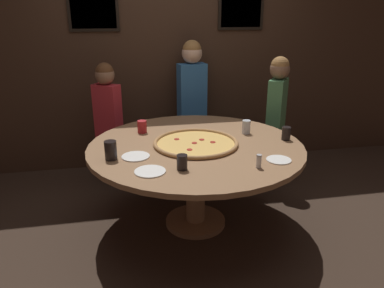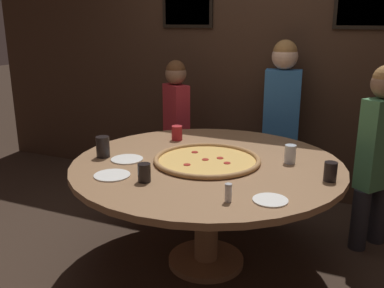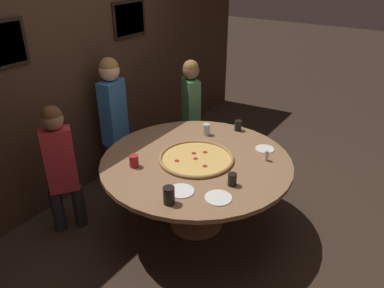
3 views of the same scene
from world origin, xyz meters
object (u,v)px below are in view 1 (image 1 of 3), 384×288
dining_table (196,157)px  drink_cup_near_left (111,150)px  giant_pizza (195,143)px  drink_cup_front_edge (286,133)px  condiment_shaker (259,161)px  white_plate_left_side (150,171)px  drink_cup_by_shaker (246,127)px  white_plate_beside_cup (136,156)px  diner_centre_back (192,98)px  drink_cup_centre_back (142,127)px  white_plate_far_back (279,160)px  diner_far_right (276,113)px  diner_side_left (108,117)px  drink_cup_far_left (182,162)px

dining_table → drink_cup_near_left: 0.72m
giant_pizza → drink_cup_front_edge: drink_cup_front_edge is taller
giant_pizza → condiment_shaker: condiment_shaker is taller
drink_cup_front_edge → drink_cup_near_left: size_ratio=0.80×
drink_cup_front_edge → white_plate_left_side: (-1.18, -0.44, -0.05)m
dining_table → drink_cup_front_edge: 0.79m
drink_cup_by_shaker → condiment_shaker: 0.75m
condiment_shaker → white_plate_beside_cup: bearing=156.4°
giant_pizza → condiment_shaker: (0.34, -0.54, 0.04)m
condiment_shaker → diner_centre_back: 1.77m
white_plate_left_side → drink_cup_centre_back: bearing=89.7°
drink_cup_by_shaker → white_plate_far_back: 0.64m
white_plate_beside_cup → diner_far_right: 1.75m
dining_table → condiment_shaker: (0.34, -0.54, 0.16)m
white_plate_far_back → diner_far_right: (0.47, 1.17, 0.01)m
dining_table → drink_cup_near_left: (-0.67, -0.19, 0.18)m
drink_cup_near_left → white_plate_left_side: 0.39m
drink_cup_by_shaker → condiment_shaker: (-0.16, -0.74, -0.01)m
white_plate_beside_cup → diner_far_right: (1.50, 0.91, 0.01)m
drink_cup_near_left → diner_centre_back: size_ratio=0.10×
drink_cup_centre_back → drink_cup_near_left: drink_cup_near_left is taller
dining_table → diner_side_left: bearing=125.5°
giant_pizza → diner_far_right: diner_far_right is taller
dining_table → drink_cup_near_left: size_ratio=12.45×
white_plate_beside_cup → white_plate_left_side: 0.30m
drink_cup_far_left → white_plate_far_back: drink_cup_far_left is taller
diner_centre_back → white_plate_left_side: bearing=60.7°
drink_cup_near_left → diner_side_left: (-0.05, 1.20, -0.08)m
giant_pizza → white_plate_left_side: giant_pizza is taller
giant_pizza → drink_cup_far_left: (-0.19, -0.47, 0.04)m
drink_cup_by_shaker → diner_side_left: diner_side_left is taller
drink_cup_by_shaker → white_plate_far_back: size_ratio=0.66×
drink_cup_by_shaker → diner_side_left: (-1.21, 0.81, -0.07)m
drink_cup_front_edge → white_plate_beside_cup: (-1.26, -0.15, -0.05)m
diner_far_right → drink_cup_near_left: bearing=-25.3°
white_plate_left_side → diner_far_right: 1.85m
drink_cup_far_left → diner_centre_back: (0.39, 1.69, 0.04)m
drink_cup_near_left → giant_pizza: bearing=15.7°
drink_cup_centre_back → drink_cup_by_shaker: size_ratio=0.92×
drink_cup_centre_back → drink_cup_near_left: (-0.26, -0.58, 0.02)m
diner_side_left → diner_centre_back: bearing=-131.5°
condiment_shaker → diner_side_left: bearing=124.3°
white_plate_far_back → diner_far_right: bearing=68.0°
dining_table → drink_cup_by_shaker: size_ratio=14.66×
white_plate_beside_cup → white_plate_left_side: (0.08, -0.29, 0.00)m
dining_table → drink_cup_centre_back: drink_cup_centre_back is taller
condiment_shaker → white_plate_left_side: bearing=174.6°
drink_cup_front_edge → diner_side_left: 1.82m
diner_centre_back → white_plate_beside_cup: bearing=54.1°
drink_cup_by_shaker → condiment_shaker: drink_cup_by_shaker is taller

